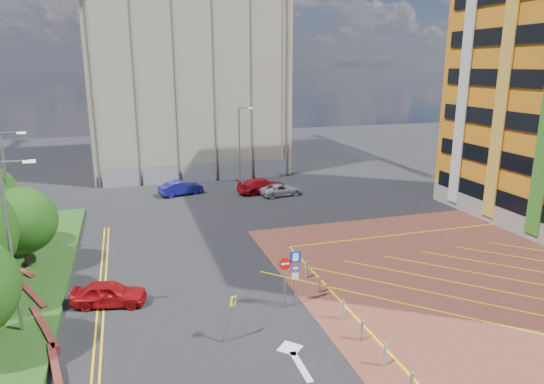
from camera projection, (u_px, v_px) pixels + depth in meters
name	position (u px, v px, depth m)	size (l,w,h in m)	color
ground	(292.00, 317.00, 24.13)	(140.00, 140.00, 0.00)	black
forecourt	(520.00, 281.00, 28.08)	(26.00, 26.00, 0.02)	brown
retaining_wall	(39.00, 329.00, 22.59)	(6.06, 20.33, 0.40)	maroon
tree_c	(22.00, 221.00, 28.74)	(4.00, 4.00, 4.90)	#3D2B1C
lamp_left_near	(11.00, 241.00, 21.28)	(1.53, 0.16, 8.00)	#9EA0A8
lamp_left_far	(9.00, 190.00, 29.96)	(1.53, 0.16, 8.00)	#9EA0A8
lamp_back	(240.00, 143.00, 50.06)	(1.53, 0.16, 8.00)	#9EA0A8
sign_cluster	(291.00, 272.00, 24.62)	(1.17, 0.12, 3.20)	#9EA0A8
warning_sign	(230.00, 313.00, 21.61)	(0.82, 0.43, 2.24)	#9EA0A8
bollard_row	(349.00, 317.00, 23.11)	(0.14, 11.14, 0.90)	#9EA0A8
construction_building	(183.00, 75.00, 58.32)	(21.20, 19.20, 22.00)	#A19883
construction_fence	(208.00, 172.00, 51.90)	(21.60, 0.06, 2.00)	gray
car_red_left	(109.00, 293.00, 25.15)	(1.53, 3.80, 1.29)	#A80E13
car_blue_back	(181.00, 188.00, 46.54)	(1.46, 4.18, 1.38)	navy
car_red_back	(262.00, 186.00, 47.28)	(2.02, 4.98, 1.45)	#9F0D14
car_silver_back	(281.00, 190.00, 46.34)	(1.83, 3.96, 1.10)	silver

